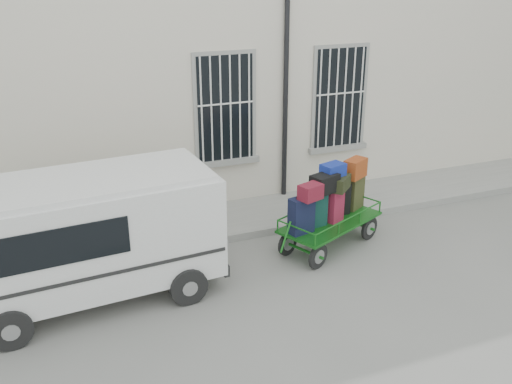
% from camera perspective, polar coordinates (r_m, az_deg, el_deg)
% --- Properties ---
extents(ground, '(80.00, 80.00, 0.00)m').
position_cam_1_polar(ground, '(10.37, 4.59, -7.40)').
color(ground, slate).
rests_on(ground, ground).
extents(building, '(24.00, 5.15, 6.00)m').
position_cam_1_polar(building, '(14.31, -4.94, 13.61)').
color(building, beige).
rests_on(building, ground).
extents(sidewalk, '(24.00, 1.70, 0.15)m').
position_cam_1_polar(sidewalk, '(12.12, 0.07, -2.35)').
color(sidewalk, gray).
rests_on(sidewalk, ground).
extents(luggage_cart, '(2.44, 1.72, 1.66)m').
position_cam_1_polar(luggage_cart, '(10.73, 7.50, -1.12)').
color(luggage_cart, black).
rests_on(luggage_cart, ground).
extents(van, '(4.21, 2.10, 2.06)m').
position_cam_1_polar(van, '(9.28, -16.50, -3.82)').
color(van, white).
rests_on(van, ground).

